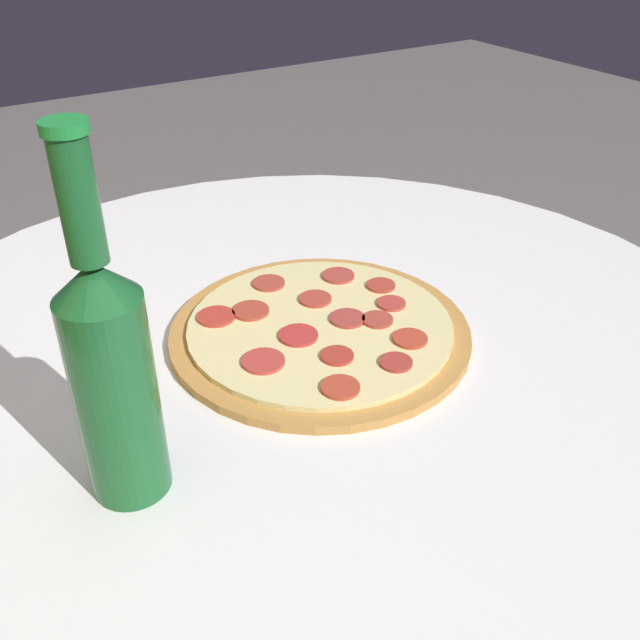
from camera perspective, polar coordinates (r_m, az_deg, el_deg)
table at (r=0.85m, az=-0.74°, el=-10.66°), size 0.99×0.99×0.75m
pizza at (r=0.77m, az=0.00°, el=-0.76°), size 0.32×0.32×0.02m
beer_bottle at (r=0.55m, az=-16.32°, el=-3.97°), size 0.06×0.06×0.30m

